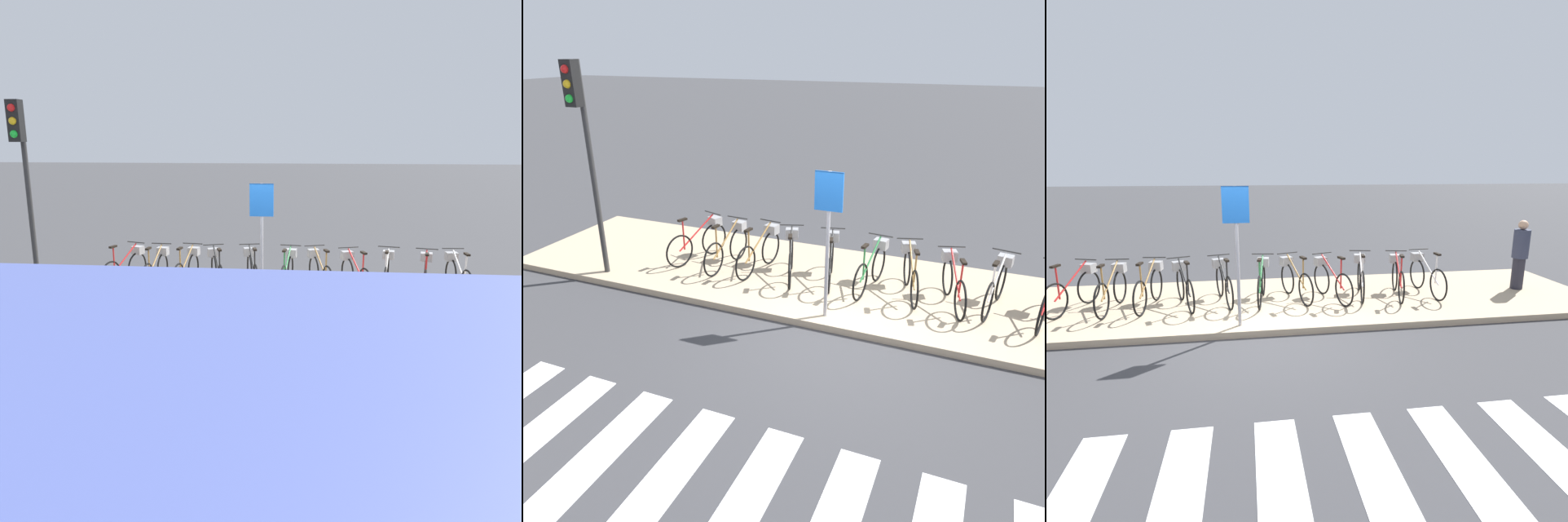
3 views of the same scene
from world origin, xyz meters
TOP-DOWN VIEW (x-y plane):
  - ground_plane at (0.00, 0.00)m, footprint 120.00×120.00m
  - sidewalk at (0.00, 1.64)m, footprint 14.15×3.28m
  - parked_bicycle_0 at (-3.53, 1.62)m, footprint 0.62×1.53m
  - parked_bicycle_1 at (-2.83, 1.53)m, footprint 0.46×1.59m
  - parked_bicycle_2 at (-2.16, 1.60)m, footprint 0.46×1.58m
  - parked_bicycle_3 at (-1.51, 1.54)m, footprint 0.66×1.51m
  - parked_bicycle_4 at (-0.75, 1.66)m, footprint 0.56×1.55m
  - parked_bicycle_5 at (0.04, 1.62)m, footprint 0.46×1.58m
  - parked_bicycle_6 at (0.71, 1.65)m, footprint 0.62×1.53m
  - parked_bicycle_7 at (1.44, 1.53)m, footprint 0.63×1.52m
  - parked_bicycle_8 at (2.14, 1.66)m, footprint 0.49×1.56m
  - parked_bicycle_9 at (2.91, 1.53)m, footprint 0.51×1.56m
  - parked_bicycle_10 at (3.58, 1.61)m, footprint 0.46×1.59m
  - traffic_light at (-4.91, 0.24)m, footprint 0.24×0.40m
  - sign_post at (-0.40, 0.29)m, footprint 0.44×0.07m

SIDE VIEW (x-z plane):
  - ground_plane at x=0.00m, z-range 0.00..0.00m
  - sidewalk at x=0.00m, z-range 0.00..0.12m
  - parked_bicycle_0 at x=-3.53m, z-range 0.06..1.04m
  - parked_bicycle_1 at x=-2.83m, z-range 0.06..1.04m
  - parked_bicycle_2 at x=-2.16m, z-range 0.06..1.04m
  - parked_bicycle_3 at x=-1.51m, z-range 0.06..1.04m
  - parked_bicycle_4 at x=-0.75m, z-range 0.06..1.04m
  - parked_bicycle_5 at x=0.04m, z-range 0.06..1.04m
  - parked_bicycle_6 at x=0.71m, z-range 0.06..1.04m
  - parked_bicycle_7 at x=1.44m, z-range 0.06..1.04m
  - parked_bicycle_8 at x=2.14m, z-range 0.06..1.04m
  - parked_bicycle_9 at x=2.91m, z-range 0.06..1.04m
  - parked_bicycle_10 at x=3.58m, z-range 0.06..1.04m
  - sign_post at x=-0.40m, z-range 0.55..2.94m
  - traffic_light at x=-4.91m, z-range 0.95..4.83m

